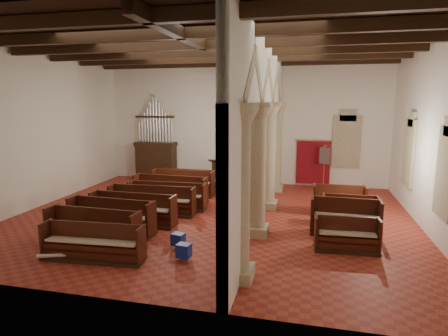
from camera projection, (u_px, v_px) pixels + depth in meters
floor at (212, 217)px, 13.49m from camera, size 14.00×14.00×0.00m
ceiling at (211, 43)px, 12.42m from camera, size 14.00×14.00×0.00m
wall_back at (243, 123)px, 18.70m from camera, size 14.00×0.02×6.00m
wall_front at (131, 159)px, 7.20m from camera, size 14.00×0.02×6.00m
wall_left at (38, 130)px, 14.52m from camera, size 0.02×12.00×6.00m
wall_right at (434, 138)px, 11.39m from camera, size 0.02×12.00×6.00m
ceiling_beams at (211, 49)px, 12.45m from camera, size 13.80×11.80×0.30m
arcade at (264, 118)px, 12.45m from camera, size 0.90×11.90×6.00m
window_right_a at (447, 173)px, 10.09m from camera, size 0.03×1.00×2.20m
window_right_b at (410, 153)px, 13.93m from camera, size 0.03×1.00×2.20m
window_back at (346, 142)px, 17.71m from camera, size 1.00×0.03×2.20m
pipe_organ at (156, 154)px, 19.52m from camera, size 2.10×0.85×4.40m
lectern at (215, 173)px, 18.96m from camera, size 0.52×0.52×1.24m
dossal_curtain at (313, 162)px, 18.17m from camera, size 1.80×0.07×2.17m
processional_banner at (324, 174)px, 17.42m from camera, size 0.46×0.59×2.15m
hymnal_box_a at (184, 250)px, 9.73m from camera, size 0.39×0.33×0.35m
hymnal_box_b at (178, 239)px, 10.53m from camera, size 0.40×0.35×0.34m
hymnal_box_c at (162, 215)px, 12.73m from camera, size 0.41×0.35×0.36m
tube_heater_a at (56, 255)px, 9.70m from camera, size 0.94×0.39×0.10m
tube_heater_b at (99, 253)px, 9.84m from camera, size 1.01×0.18×0.10m
nave_pew_0 at (93, 248)px, 9.77m from camera, size 2.76×0.82×0.97m
nave_pew_1 at (93, 235)px, 10.63m from camera, size 2.81×0.82×1.10m
nave_pew_2 at (111, 222)px, 11.74m from camera, size 2.87×0.88×1.09m
nave_pew_3 at (133, 214)px, 12.63m from camera, size 2.99×0.76×1.05m
nave_pew_4 at (152, 205)px, 13.76m from camera, size 3.25×0.84×1.04m
nave_pew_5 at (167, 200)px, 14.46m from camera, size 3.07×0.78×1.02m
nave_pew_6 at (170, 194)px, 15.34m from camera, size 3.12×0.88×1.09m
nave_pew_7 at (183, 187)px, 16.51m from camera, size 2.79×0.77×1.11m
nave_pew_8 at (192, 183)px, 17.49m from camera, size 2.98×0.71×0.95m
aisle_pew_0 at (347, 240)px, 10.37m from camera, size 1.77×0.72×0.95m
aisle_pew_1 at (345, 223)px, 11.60m from camera, size 2.11×0.81×1.14m
aisle_pew_2 at (350, 215)px, 12.53m from camera, size 1.81×0.71×1.01m
aisle_pew_3 at (339, 205)px, 13.56m from camera, size 1.87×0.80×1.11m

